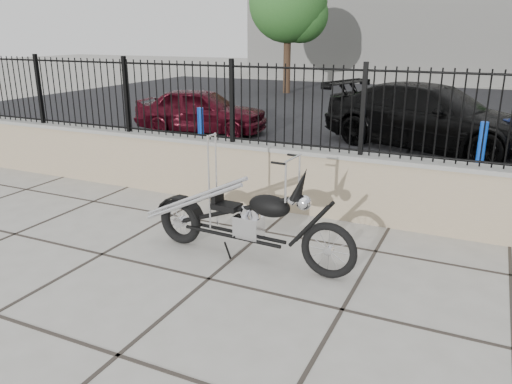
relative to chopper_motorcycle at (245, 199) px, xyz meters
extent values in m
plane|color=#99968E|center=(-0.13, -0.65, -0.74)|extent=(90.00, 90.00, 0.00)
plane|color=black|center=(-0.13, 11.85, -0.74)|extent=(30.00, 30.00, 0.00)
cube|color=gray|center=(-0.13, 1.85, -0.26)|extent=(14.00, 0.36, 0.96)
cube|color=black|center=(-0.13, 1.85, 0.82)|extent=(14.00, 0.08, 1.20)
cube|color=beige|center=(-0.13, 25.85, 3.26)|extent=(22.00, 6.00, 8.00)
imported|color=#3D0813|center=(-4.54, 6.55, -0.15)|extent=(3.66, 1.84, 1.20)
imported|color=black|center=(1.24, 7.10, -0.01)|extent=(5.47, 3.59, 1.47)
cylinder|color=blue|center=(-3.07, 4.09, -0.20)|extent=(0.13, 0.13, 1.08)
cylinder|color=#0C1FB5|center=(2.37, 4.40, -0.18)|extent=(0.18, 0.18, 1.13)
cylinder|color=#382619|center=(-5.95, 16.21, 0.82)|extent=(0.31, 0.31, 3.13)
camera|label=1|loc=(2.42, -4.87, 1.83)|focal=35.00mm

